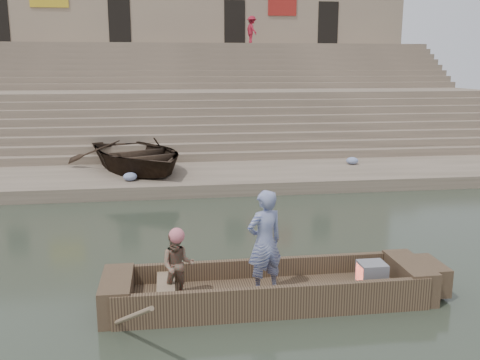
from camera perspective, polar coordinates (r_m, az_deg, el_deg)
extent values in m
plane|color=#273024|center=(10.47, -10.50, -10.35)|extent=(120.00, 120.00, 0.00)
cube|color=gray|center=(18.07, -9.59, 0.06)|extent=(32.00, 4.00, 0.40)
cube|color=gray|center=(25.30, -9.33, 6.32)|extent=(32.00, 3.00, 2.80)
cube|color=gray|center=(32.19, -9.19, 9.74)|extent=(32.00, 3.00, 5.20)
cube|color=gray|center=(20.25, -9.47, 1.82)|extent=(32.00, 0.50, 0.70)
cube|color=gray|center=(20.71, -9.46, 2.48)|extent=(32.00, 0.50, 1.00)
cube|color=gray|center=(21.18, -9.45, 3.11)|extent=(32.00, 0.50, 1.30)
cube|color=gray|center=(21.65, -9.44, 3.71)|extent=(32.00, 0.50, 1.60)
cube|color=gray|center=(22.13, -9.43, 4.29)|extent=(32.00, 0.50, 1.90)
cube|color=gray|center=(22.60, -9.42, 4.84)|extent=(32.00, 0.50, 2.20)
cube|color=gray|center=(23.08, -9.41, 5.37)|extent=(32.00, 0.50, 2.50)
cube|color=gray|center=(23.56, -9.40, 5.88)|extent=(32.00, 0.50, 2.80)
cube|color=gray|center=(27.03, -9.28, 7.02)|extent=(32.00, 0.50, 3.10)
cube|color=gray|center=(27.51, -9.27, 7.43)|extent=(32.00, 0.50, 3.40)
cube|color=gray|center=(28.00, -9.27, 7.82)|extent=(32.00, 0.50, 3.70)
cube|color=gray|center=(28.48, -9.26, 8.20)|extent=(32.00, 0.50, 4.00)
cube|color=gray|center=(28.97, -9.26, 8.57)|extent=(32.00, 0.50, 4.30)
cube|color=gray|center=(29.46, -9.25, 8.92)|extent=(32.00, 0.50, 4.60)
cube|color=gray|center=(29.95, -9.25, 9.27)|extent=(32.00, 0.50, 4.90)
cube|color=gray|center=(30.44, -9.24, 9.60)|extent=(32.00, 0.50, 5.20)
cube|color=gray|center=(36.20, -9.27, 14.77)|extent=(32.00, 5.00, 11.20)
cube|color=black|center=(33.90, -12.92, 16.49)|extent=(1.30, 0.18, 2.60)
cube|color=black|center=(34.10, -0.60, 16.76)|extent=(1.30, 0.18, 2.60)
cube|color=black|center=(35.40, 9.49, 16.44)|extent=(1.30, 0.18, 2.60)
cube|color=maroon|center=(34.65, 4.60, 18.32)|extent=(1.80, 0.10, 1.20)
cube|color=brown|center=(9.29, 3.14, -12.47)|extent=(5.00, 1.30, 0.22)
cube|color=brown|center=(8.67, 3.97, -13.15)|extent=(5.20, 0.12, 0.56)
cube|color=brown|center=(9.78, 2.43, -10.06)|extent=(5.20, 0.12, 0.56)
cube|color=brown|center=(9.09, -13.18, -12.04)|extent=(0.50, 1.30, 0.60)
cube|color=brown|center=(9.99, 17.87, -10.03)|extent=(0.50, 1.30, 0.60)
cube|color=brown|center=(10.16, 19.94, -9.68)|extent=(0.35, 0.90, 0.50)
cube|color=#937A5B|center=(9.01, -8.04, -11.36)|extent=(0.30, 1.20, 0.08)
cylinder|color=#937A5B|center=(8.27, -12.64, -14.59)|extent=(1.03, 2.10, 1.36)
sphere|color=#D26873|center=(8.62, -6.88, -6.01)|extent=(0.26, 0.26, 0.26)
imported|color=navy|center=(8.84, 2.69, -6.74)|extent=(0.76, 0.63, 1.79)
imported|color=#297C5B|center=(8.80, -6.79, -9.17)|extent=(0.59, 0.48, 1.14)
cube|color=slate|center=(9.67, 14.10, -9.80)|extent=(0.46, 0.42, 0.40)
cube|color=#E5593F|center=(9.60, 12.92, -9.91)|extent=(0.04, 0.34, 0.32)
imported|color=#2D2116|center=(18.65, -11.15, 2.74)|extent=(5.72, 6.48, 1.11)
imported|color=maroon|center=(32.46, 1.28, 15.94)|extent=(0.86, 1.17, 1.62)
ellipsoid|color=#3F5999|center=(19.90, 12.07, 2.06)|extent=(0.44, 0.44, 0.26)
ellipsoid|color=#3F5999|center=(17.04, -11.82, 0.36)|extent=(0.44, 0.44, 0.26)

